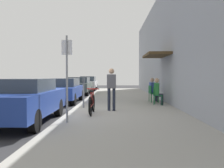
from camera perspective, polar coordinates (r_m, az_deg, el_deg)
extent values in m
plane|color=#2D2D30|center=(9.76, -10.21, -7.08)|extent=(60.00, 60.00, 0.00)
cube|color=#9E9B93|center=(11.56, 2.79, -5.35)|extent=(4.50, 32.00, 0.12)
cube|color=#999EA8|center=(11.92, 14.61, 10.14)|extent=(0.30, 32.00, 6.48)
cube|color=#4C381E|center=(12.92, 10.22, 6.67)|extent=(1.10, 2.80, 0.12)
cube|color=navy|center=(8.35, -19.93, -4.05)|extent=(1.80, 4.40, 0.70)
cube|color=#333D47|center=(8.45, -19.62, -0.21)|extent=(1.48, 2.11, 0.41)
cylinder|color=black|center=(9.46, -12.45, -5.42)|extent=(0.22, 0.64, 0.64)
cylinder|color=black|center=(9.94, -21.41, -5.15)|extent=(0.22, 0.64, 0.64)
cylinder|color=black|center=(6.86, -17.72, -8.24)|extent=(0.22, 0.64, 0.64)
cube|color=navy|center=(14.12, -11.27, -1.79)|extent=(1.80, 4.40, 0.60)
cube|color=#333D47|center=(14.24, -11.16, 0.38)|extent=(1.48, 2.11, 0.46)
cylinder|color=black|center=(15.34, -7.30, -2.60)|extent=(0.22, 0.64, 0.64)
cylinder|color=black|center=(15.64, -13.06, -2.55)|extent=(0.22, 0.64, 0.64)
cylinder|color=black|center=(12.65, -9.04, -3.56)|extent=(0.22, 0.64, 0.64)
cylinder|color=black|center=(13.02, -15.94, -3.45)|extent=(0.22, 0.64, 0.64)
cube|color=#47514C|center=(19.98, -7.69, -0.63)|extent=(1.80, 4.40, 0.65)
cube|color=#333D47|center=(20.11, -7.64, 0.95)|extent=(1.48, 2.11, 0.45)
cylinder|color=black|center=(21.25, -5.03, -1.34)|extent=(0.22, 0.64, 0.64)
cylinder|color=black|center=(21.47, -9.24, -1.33)|extent=(0.22, 0.64, 0.64)
cylinder|color=black|center=(18.54, -5.89, -1.82)|extent=(0.22, 0.64, 0.64)
cylinder|color=black|center=(18.80, -10.69, -1.79)|extent=(0.22, 0.64, 0.64)
cube|color=#B7B7BC|center=(26.31, -5.64, -0.02)|extent=(1.80, 4.40, 0.65)
cube|color=#333D47|center=(26.45, -5.61, 1.24)|extent=(1.48, 2.11, 0.51)
cylinder|color=black|center=(27.61, -3.69, -0.60)|extent=(0.22, 0.64, 0.64)
cylinder|color=black|center=(27.77, -6.95, -0.59)|extent=(0.22, 0.64, 0.64)
cylinder|color=black|center=(24.89, -4.18, -0.87)|extent=(0.22, 0.64, 0.64)
cylinder|color=black|center=(25.08, -7.79, -0.86)|extent=(0.22, 0.64, 0.64)
cylinder|color=slate|center=(10.77, -6.68, -2.63)|extent=(0.07, 0.07, 1.10)
cube|color=#383D42|center=(10.73, -6.69, 0.88)|extent=(0.12, 0.10, 0.22)
cylinder|color=gray|center=(7.39, -10.50, 1.12)|extent=(0.06, 0.06, 2.60)
cube|color=white|center=(7.46, -10.51, 8.43)|extent=(0.32, 0.02, 0.44)
torus|color=black|center=(9.51, -4.33, -4.55)|extent=(0.04, 0.66, 0.66)
torus|color=black|center=(8.47, -4.96, -5.34)|extent=(0.04, 0.66, 0.66)
cylinder|color=maroon|center=(8.99, -4.63, -4.93)|extent=(0.04, 1.05, 0.04)
cylinder|color=maroon|center=(8.81, -4.72, -3.43)|extent=(0.04, 0.04, 0.50)
cube|color=black|center=(8.79, -4.73, -1.67)|extent=(0.10, 0.20, 0.06)
cylinder|color=maroon|center=(9.43, -4.36, -2.89)|extent=(0.03, 0.03, 0.56)
cylinder|color=maroon|center=(9.41, -4.36, -1.20)|extent=(0.46, 0.03, 0.03)
torus|color=black|center=(9.86, -4.58, -4.32)|extent=(0.04, 0.66, 0.66)
torus|color=black|center=(8.82, -5.22, -5.06)|extent=(0.04, 0.66, 0.66)
cylinder|color=maroon|center=(9.34, -4.89, -4.67)|extent=(0.04, 1.05, 0.04)
cylinder|color=maroon|center=(9.17, -4.98, -3.22)|extent=(0.04, 0.04, 0.50)
cube|color=black|center=(9.15, -4.99, -1.54)|extent=(0.10, 0.20, 0.06)
cylinder|color=maroon|center=(9.78, -4.62, -2.72)|extent=(0.03, 0.03, 0.56)
cylinder|color=maroon|center=(9.76, -4.62, -1.09)|extent=(0.46, 0.03, 0.03)
cylinder|color=#14592D|center=(12.20, 11.77, -3.66)|extent=(0.04, 0.04, 0.45)
cylinder|color=#14592D|center=(11.82, 11.60, -3.83)|extent=(0.04, 0.04, 0.45)
cylinder|color=#14592D|center=(12.24, 9.99, -3.63)|extent=(0.04, 0.04, 0.45)
cylinder|color=#14592D|center=(11.86, 9.77, -3.80)|extent=(0.04, 0.04, 0.45)
cube|color=#14592D|center=(12.01, 10.79, -2.59)|extent=(0.54, 0.54, 0.03)
cube|color=#14592D|center=(12.02, 9.83, -1.60)|extent=(0.15, 0.43, 0.40)
cylinder|color=#232838|center=(12.11, 11.68, -3.65)|extent=(0.11, 0.11, 0.47)
cylinder|color=#232838|center=(12.10, 11.08, -2.53)|extent=(0.38, 0.23, 0.14)
cylinder|color=#232838|center=(11.91, 11.60, -3.74)|extent=(0.11, 0.11, 0.47)
cylinder|color=#232838|center=(11.90, 10.98, -2.61)|extent=(0.38, 0.23, 0.14)
cube|color=#267233|center=(12.00, 10.42, -1.13)|extent=(0.31, 0.41, 0.56)
sphere|color=tan|center=(11.98, 10.43, 0.83)|extent=(0.22, 0.22, 0.22)
cylinder|color=#14592D|center=(13.16, 10.88, -3.25)|extent=(0.04, 0.04, 0.45)
cylinder|color=#14592D|center=(12.79, 10.89, -3.40)|extent=(0.04, 0.04, 0.45)
cylinder|color=#14592D|center=(13.17, 9.22, -3.24)|extent=(0.04, 0.04, 0.45)
cylinder|color=#14592D|center=(12.79, 9.18, -3.39)|extent=(0.04, 0.04, 0.45)
cube|color=#14592D|center=(12.96, 10.05, -2.26)|extent=(0.51, 0.51, 0.03)
cube|color=#14592D|center=(12.95, 9.15, -1.35)|extent=(0.10, 0.44, 0.40)
cylinder|color=#14592D|center=(13.75, 10.20, -3.03)|extent=(0.04, 0.04, 0.45)
cylinder|color=#14592D|center=(13.39, 10.69, -3.16)|extent=(0.04, 0.04, 0.45)
cylinder|color=#14592D|center=(13.64, 8.68, -3.06)|extent=(0.04, 0.04, 0.45)
cylinder|color=#14592D|center=(13.27, 9.13, -3.20)|extent=(0.04, 0.04, 0.45)
cube|color=#14592D|center=(13.49, 9.68, -2.09)|extent=(0.50, 0.50, 0.03)
cube|color=#14592D|center=(13.42, 8.85, -1.23)|extent=(0.09, 0.44, 0.40)
cylinder|color=#232838|center=(13.66, 10.27, -3.02)|extent=(0.11, 0.11, 0.47)
cylinder|color=#232838|center=(13.60, 9.76, -2.04)|extent=(0.38, 0.19, 0.14)
cylinder|color=#232838|center=(13.47, 10.53, -3.09)|extent=(0.11, 0.11, 0.47)
cylinder|color=#232838|center=(13.41, 10.01, -2.10)|extent=(0.38, 0.19, 0.14)
cube|color=#334C99|center=(13.45, 9.36, -0.80)|extent=(0.27, 0.39, 0.56)
sphere|color=tan|center=(13.44, 9.37, 0.94)|extent=(0.22, 0.22, 0.22)
cylinder|color=#232838|center=(9.79, -0.71, -3.65)|extent=(0.12, 0.12, 0.90)
cylinder|color=#232838|center=(9.79, 0.46, -3.65)|extent=(0.12, 0.12, 0.90)
cube|color=#595960|center=(9.75, -0.12, 0.62)|extent=(0.36, 0.22, 0.56)
sphere|color=tan|center=(9.75, -0.12, 3.03)|extent=(0.22, 0.22, 0.22)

